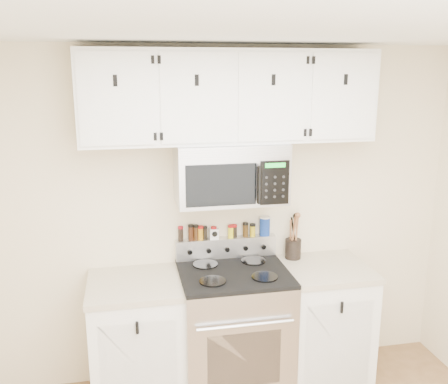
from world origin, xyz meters
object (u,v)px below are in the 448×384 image
object	(u,v)px
microwave	(231,173)
salt_canister	(265,226)
utensil_crock	(293,247)
range	(234,330)

from	to	relation	value
microwave	salt_canister	world-z (taller)	microwave
utensil_crock	salt_canister	world-z (taller)	utensil_crock
range	microwave	xyz separation A→B (m)	(0.00, 0.13, 1.14)
range	microwave	bearing A→B (deg)	89.77
utensil_crock	salt_canister	xyz separation A→B (m)	(-0.21, 0.06, 0.17)
range	utensil_crock	size ratio (longest dim) A/B	3.13
microwave	salt_canister	size ratio (longest dim) A/B	5.16
utensil_crock	salt_canister	distance (m)	0.27
microwave	utensil_crock	bearing A→B (deg)	10.83
microwave	range	bearing A→B (deg)	-90.23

